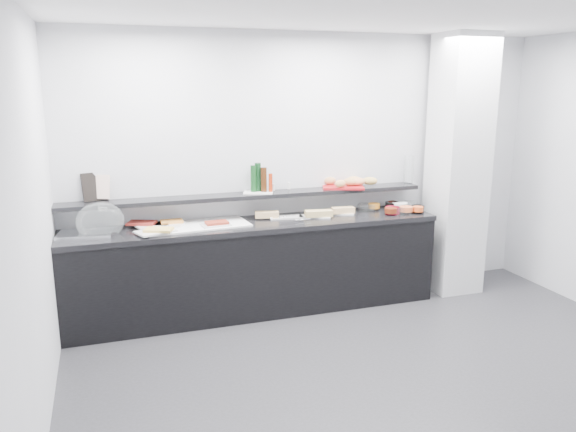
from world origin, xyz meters
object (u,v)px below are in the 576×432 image
object	(u,v)px
cloche_base	(86,234)
condiment_tray	(258,192)
bread_tray	(343,187)
carafe	(409,170)
sandwich_plate_mid	(315,217)
framed_print	(94,187)

from	to	relation	value
cloche_base	condiment_tray	size ratio (longest dim) A/B	1.62
cloche_base	bread_tray	world-z (taller)	bread_tray
condiment_tray	carafe	size ratio (longest dim) A/B	0.95
sandwich_plate_mid	carafe	distance (m)	1.22
condiment_tray	bread_tray	size ratio (longest dim) A/B	0.68
bread_tray	carafe	world-z (taller)	carafe
framed_print	sandwich_plate_mid	bearing A→B (deg)	-24.95
cloche_base	sandwich_plate_mid	size ratio (longest dim) A/B	1.48
sandwich_plate_mid	carafe	world-z (taller)	carafe
sandwich_plate_mid	condiment_tray	size ratio (longest dim) A/B	1.09
cloche_base	carafe	bearing A→B (deg)	13.01
sandwich_plate_mid	framed_print	world-z (taller)	framed_print
carafe	sandwich_plate_mid	bearing A→B (deg)	-171.20
cloche_base	sandwich_plate_mid	world-z (taller)	cloche_base
carafe	condiment_tray	bearing A→B (deg)	-179.31
sandwich_plate_mid	condiment_tray	bearing A→B (deg)	-173.71
sandwich_plate_mid	carafe	xyz separation A→B (m)	(1.14, 0.18, 0.39)
framed_print	bread_tray	size ratio (longest dim) A/B	0.62
framed_print	carafe	bearing A→B (deg)	-19.16
carafe	bread_tray	bearing A→B (deg)	-179.13
framed_print	bread_tray	xyz separation A→B (m)	(2.43, -0.10, -0.12)
framed_print	carafe	distance (m)	3.20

